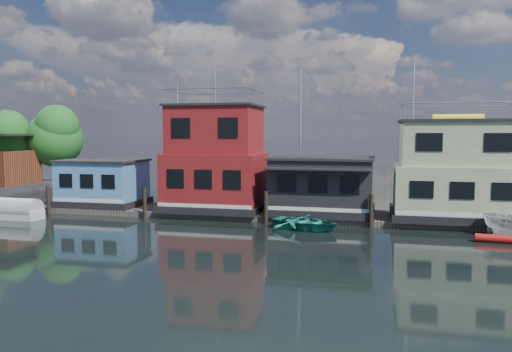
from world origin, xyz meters
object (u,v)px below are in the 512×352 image
(houseboat_blue, at_px, (103,183))
(houseboat_dark, at_px, (322,185))
(houseboat_red, at_px, (216,161))
(red_kayak, at_px, (506,239))
(dinghy_teal, at_px, (305,222))
(houseboat_green, at_px, (456,172))
(tarp_runabout, at_px, (15,211))

(houseboat_blue, bearing_deg, houseboat_dark, -0.06)
(houseboat_red, height_order, red_kayak, houseboat_red)
(houseboat_dark, xyz_separation_m, dinghy_teal, (-0.57, -4.25, -1.96))
(houseboat_red, xyz_separation_m, dinghy_teal, (7.43, -4.27, -3.64))
(houseboat_dark, height_order, dinghy_teal, houseboat_dark)
(houseboat_dark, distance_m, houseboat_green, 9.07)
(houseboat_red, relative_size, houseboat_dark, 1.60)
(houseboat_blue, height_order, houseboat_green, houseboat_green)
(houseboat_dark, height_order, red_kayak, houseboat_dark)
(houseboat_dark, relative_size, tarp_runabout, 1.84)
(houseboat_dark, relative_size, red_kayak, 2.33)
(houseboat_blue, xyz_separation_m, houseboat_red, (9.50, 0.00, 1.90))
(houseboat_blue, xyz_separation_m, dinghy_teal, (16.93, -4.27, -1.75))
(houseboat_red, bearing_deg, houseboat_green, 0.00)
(houseboat_green, height_order, tarp_runabout, houseboat_green)
(houseboat_red, relative_size, red_kayak, 3.73)
(tarp_runabout, height_order, red_kayak, tarp_runabout)
(houseboat_green, relative_size, tarp_runabout, 2.09)
(houseboat_red, distance_m, dinghy_teal, 9.31)
(houseboat_red, xyz_separation_m, red_kayak, (18.92, -5.59, -3.87))
(houseboat_blue, relative_size, tarp_runabout, 1.59)
(tarp_runabout, xyz_separation_m, red_kayak, (32.42, -0.35, -0.37))
(dinghy_teal, distance_m, red_kayak, 11.57)
(houseboat_blue, height_order, tarp_runabout, houseboat_blue)
(houseboat_green, bearing_deg, tarp_runabout, -170.25)
(houseboat_red, distance_m, houseboat_green, 17.01)
(houseboat_dark, bearing_deg, tarp_runabout, -166.35)
(houseboat_red, bearing_deg, houseboat_dark, -0.14)
(tarp_runabout, xyz_separation_m, dinghy_teal, (20.93, 0.97, -0.14))
(dinghy_teal, bearing_deg, tarp_runabout, 111.68)
(red_kayak, bearing_deg, houseboat_green, 113.93)
(tarp_runabout, distance_m, dinghy_teal, 20.95)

